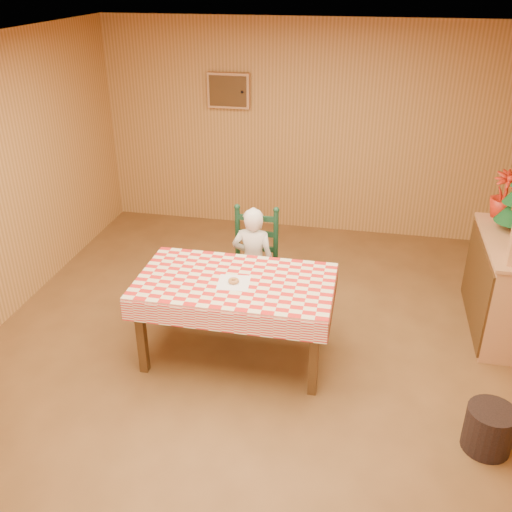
{
  "coord_description": "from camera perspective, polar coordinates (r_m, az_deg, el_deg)",
  "views": [
    {
      "loc": [
        0.85,
        -3.94,
        3.11
      ],
      "look_at": [
        0.0,
        0.2,
        0.95
      ],
      "focal_mm": 40.0,
      "sensor_mm": 36.0,
      "label": 1
    }
  ],
  "objects": [
    {
      "name": "ground",
      "position": [
        5.09,
        -0.46,
        -10.58
      ],
      "size": [
        6.0,
        6.0,
        0.0
      ],
      "primitive_type": "plane",
      "color": "brown",
      "rests_on": "ground"
    },
    {
      "name": "storage_bin",
      "position": [
        4.55,
        22.25,
        -15.71
      ],
      "size": [
        0.44,
        0.44,
        0.34
      ],
      "primitive_type": "cylinder",
      "rotation": [
        0.0,
        0.0,
        -0.35
      ],
      "color": "black",
      "rests_on": "ground"
    },
    {
      "name": "flower_arrangement",
      "position": [
        5.96,
        23.58,
        5.65
      ],
      "size": [
        0.32,
        0.32,
        0.46
      ],
      "primitive_type": "imported",
      "rotation": [
        0.0,
        0.0,
        0.28
      ],
      "color": "#B52210",
      "rests_on": "shelf_unit"
    },
    {
      "name": "dining_table",
      "position": [
        4.8,
        -2.09,
        -3.26
      ],
      "size": [
        1.66,
        0.96,
        0.77
      ],
      "color": "#4B2F14",
      "rests_on": "ground"
    },
    {
      "name": "donut",
      "position": [
        4.71,
        -2.25,
        -2.5
      ],
      "size": [
        0.1,
        0.1,
        0.03
      ],
      "primitive_type": "torus",
      "rotation": [
        0.0,
        0.0,
        -0.09
      ],
      "color": "#B47840",
      "rests_on": "napkin"
    },
    {
      "name": "napkin",
      "position": [
        4.72,
        -2.25,
        -2.68
      ],
      "size": [
        0.28,
        0.28,
        0.0
      ],
      "primitive_type": "cube",
      "rotation": [
        0.0,
        0.0,
        0.1
      ],
      "color": "white",
      "rests_on": "dining_table"
    },
    {
      "name": "cabin_walls",
      "position": [
        4.73,
        0.79,
        11.31
      ],
      "size": [
        5.1,
        6.05,
        2.65
      ],
      "color": "#B68141",
      "rests_on": "ground"
    },
    {
      "name": "shelf_unit",
      "position": [
        5.76,
        23.63,
        -2.76
      ],
      "size": [
        0.54,
        1.24,
        0.93
      ],
      "color": "tan",
      "rests_on": "ground"
    },
    {
      "name": "seated_child",
      "position": [
        5.49,
        -0.3,
        -0.61
      ],
      "size": [
        0.41,
        0.27,
        1.12
      ],
      "primitive_type": "imported",
      "rotation": [
        0.0,
        0.0,
        3.14
      ],
      "color": "silver",
      "rests_on": "ground"
    },
    {
      "name": "ladder_chair",
      "position": [
        5.56,
        -0.18,
        -0.88
      ],
      "size": [
        0.44,
        0.4,
        1.08
      ],
      "color": "#10301C",
      "rests_on": "ground"
    }
  ]
}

